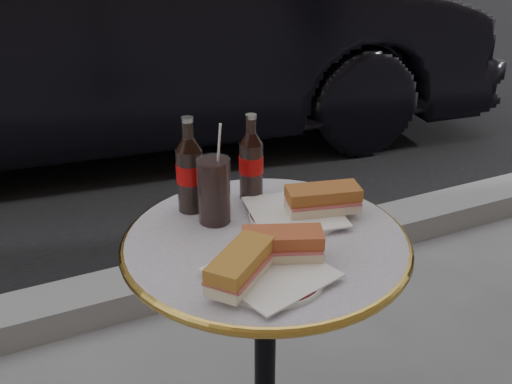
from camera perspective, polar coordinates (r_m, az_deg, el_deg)
name	(u,v)px	position (r m, az deg, el deg)	size (l,w,h in m)	color
asphalt_road	(20,53)	(6.25, -20.24, 11.54)	(40.00, 8.00, 0.00)	black
curb	(159,285)	(2.45, -8.61, -8.19)	(40.00, 0.20, 0.12)	gray
bistro_table	(265,370)	(1.59, 0.80, -15.57)	(0.62, 0.62, 0.73)	#BAB2C4
plate_left	(271,275)	(1.24, 1.36, -7.43)	(0.21, 0.21, 0.01)	white
plate_right	(295,215)	(1.45, 3.46, -2.02)	(0.21, 0.21, 0.01)	white
sandwich_left_a	(240,267)	(1.20, -1.39, -6.72)	(0.16, 0.08, 0.06)	#B4752D
sandwich_left_b	(283,245)	(1.27, 2.37, -4.76)	(0.16, 0.07, 0.05)	#B2512D
sandwich_right	(323,200)	(1.45, 5.97, -0.75)	(0.16, 0.08, 0.06)	#A55D29
cola_bottle_left	(189,165)	(1.45, -5.94, 2.44)	(0.06, 0.06, 0.23)	black
cola_bottle_right	(251,157)	(1.50, -0.44, 3.15)	(0.06, 0.06, 0.21)	black
cola_glass	(214,191)	(1.41, -3.75, 0.13)	(0.07, 0.07, 0.15)	black
parked_car	(132,29)	(3.76, -10.95, 14.07)	(4.02, 1.39, 1.32)	black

